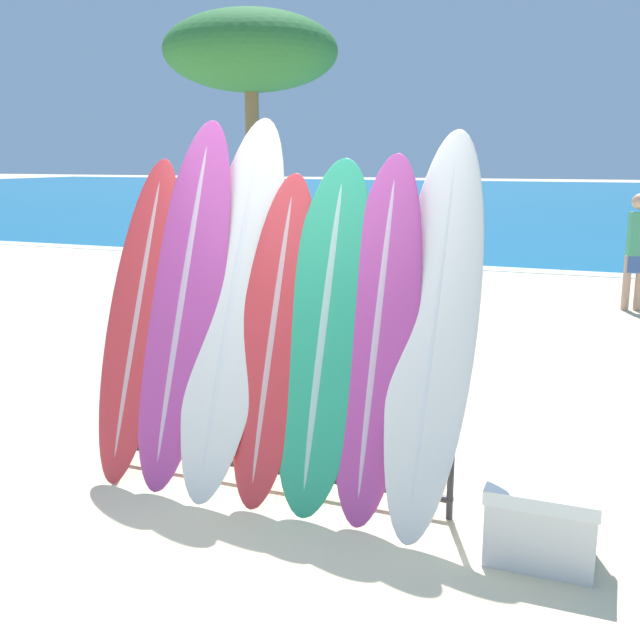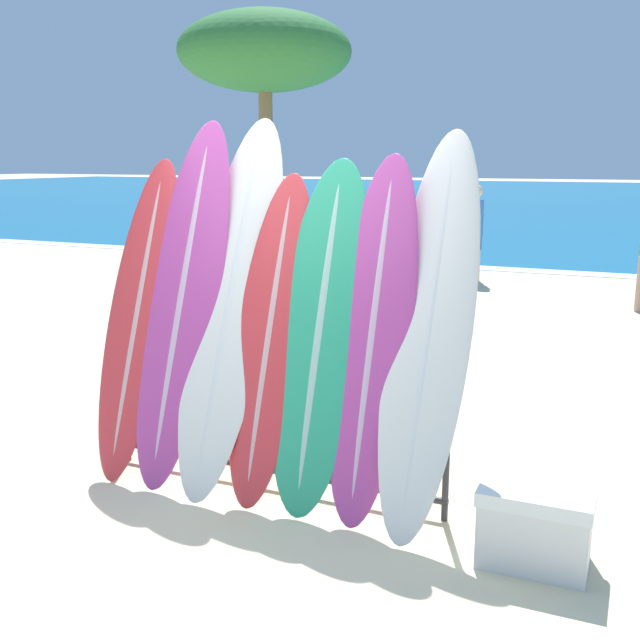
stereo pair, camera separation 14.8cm
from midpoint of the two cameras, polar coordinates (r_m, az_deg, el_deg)
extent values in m
plane|color=beige|center=(4.85, -7.40, -13.96)|extent=(160.00, 160.00, 0.00)
cube|color=#146693|center=(44.62, 19.28, 8.79)|extent=(120.00, 60.00, 0.00)
cube|color=white|center=(15.12, 13.42, 3.80)|extent=(120.00, 0.60, 0.01)
cylinder|color=#28282D|center=(5.49, -15.40, -5.79)|extent=(0.04, 0.04, 0.95)
cylinder|color=#28282D|center=(4.54, 9.09, -9.35)|extent=(0.04, 0.04, 0.95)
cylinder|color=#28282D|center=(4.77, -4.48, -2.43)|extent=(2.37, 0.04, 0.04)
cylinder|color=#28282D|center=(5.03, -4.32, -11.38)|extent=(2.37, 0.04, 0.04)
ellipsoid|color=red|center=(5.28, -14.42, 0.23)|extent=(0.49, 0.85, 2.14)
ellipsoid|color=#D59E9F|center=(5.28, -14.42, 0.23)|extent=(0.09, 0.82, 2.06)
ellipsoid|color=#B23D8E|center=(5.10, -11.13, 1.47)|extent=(0.57, 0.96, 2.40)
ellipsoid|color=#CAA1BE|center=(5.10, -11.13, 1.47)|extent=(0.10, 0.93, 2.31)
ellipsoid|color=silver|center=(4.93, -7.50, 1.32)|extent=(0.59, 1.10, 2.42)
ellipsoid|color=silver|center=(4.93, -7.50, 1.32)|extent=(0.11, 1.06, 2.32)
ellipsoid|color=red|center=(4.74, -4.45, -1.31)|extent=(0.49, 0.80, 2.05)
ellipsoid|color=#D59E9F|center=(4.74, -4.45, -1.31)|extent=(0.09, 0.78, 1.97)
ellipsoid|color=#289E70|center=(4.61, -0.59, -1.06)|extent=(0.59, 0.80, 2.15)
ellipsoid|color=#9AC3B3|center=(4.61, -0.59, -1.06)|extent=(0.11, 0.78, 2.07)
ellipsoid|color=#B23D8E|center=(4.49, 3.46, -1.24)|extent=(0.49, 0.79, 2.18)
ellipsoid|color=#CAA1BE|center=(4.49, 3.46, -1.24)|extent=(0.09, 0.77, 2.09)
ellipsoid|color=silver|center=(4.43, 7.75, -0.55)|extent=(0.51, 1.07, 2.32)
ellipsoid|color=silver|center=(4.43, 7.75, -0.55)|extent=(0.09, 1.04, 2.24)
cylinder|color=beige|center=(13.46, 10.06, 4.63)|extent=(0.11, 0.11, 0.80)
cylinder|color=beige|center=(13.58, 10.61, 4.68)|extent=(0.11, 0.11, 0.80)
cube|color=#385693|center=(13.49, 10.38, 5.84)|extent=(0.25, 0.27, 0.24)
cube|color=#3370BC|center=(13.45, 10.45, 7.68)|extent=(0.27, 0.29, 0.63)
sphere|color=beige|center=(13.42, 10.53, 9.65)|extent=(0.23, 0.23, 0.23)
cylinder|color=tan|center=(7.01, -2.02, -2.33)|extent=(0.10, 0.10, 0.75)
cylinder|color=tan|center=(7.04, -0.71, -2.27)|extent=(0.10, 0.10, 0.75)
cube|color=gold|center=(6.96, -1.38, -0.22)|extent=(0.25, 0.22, 0.22)
cube|color=#DB3842|center=(6.89, -1.39, 3.06)|extent=(0.27, 0.25, 0.58)
sphere|color=tan|center=(6.83, -1.41, 6.62)|extent=(0.21, 0.21, 0.21)
cylinder|color=tan|center=(11.52, 21.98, 2.63)|extent=(0.11, 0.11, 0.79)
cylinder|color=tan|center=(11.57, 22.80, 2.60)|extent=(0.11, 0.11, 0.79)
cube|color=#385693|center=(11.50, 22.50, 3.97)|extent=(0.25, 0.19, 0.24)
cube|color=#42996B|center=(11.46, 22.67, 6.07)|extent=(0.27, 0.21, 0.61)
sphere|color=tan|center=(11.43, 22.86, 8.32)|extent=(0.22, 0.22, 0.22)
cylinder|color=brown|center=(14.61, -5.41, 10.66)|extent=(0.26, 0.26, 3.50)
ellipsoid|color=#2D7033|center=(14.73, -5.60, 19.71)|extent=(3.23, 3.23, 1.45)
cube|color=silver|center=(4.32, 15.55, -15.17)|extent=(0.56, 0.36, 0.36)
cube|color=white|center=(4.23, 15.72, -12.55)|extent=(0.59, 0.38, 0.08)
camera|label=1|loc=(0.07, -90.78, -0.17)|focal=42.00mm
camera|label=2|loc=(0.07, 89.22, 0.17)|focal=42.00mm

